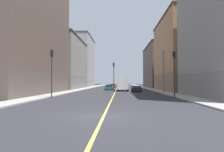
# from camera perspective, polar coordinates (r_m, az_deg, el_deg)

# --- Properties ---
(ground_plane) EXTENTS (400.00, 400.00, 0.00)m
(ground_plane) POSITION_cam_1_polar(r_m,az_deg,el_deg) (12.79, -2.34, -11.25)
(ground_plane) COLOR #2C2B31
(ground_plane) RESTS_ON ground
(sidewalk_left) EXTENTS (2.63, 168.00, 0.15)m
(sidewalk_left) POSITION_cam_1_polar(r_m,az_deg,el_deg) (62.20, 10.32, -3.50)
(sidewalk_left) COLOR #9E9B93
(sidewalk_left) RESTS_ON ground
(sidewalk_right) EXTENTS (2.63, 168.00, 0.15)m
(sidewalk_right) POSITION_cam_1_polar(r_m,az_deg,el_deg) (62.52, -7.54, -3.51)
(sidewalk_right) COLOR #9E9B93
(sidewalk_right) RESTS_ON ground
(lane_center_stripe) EXTENTS (0.16, 154.00, 0.01)m
(lane_center_stripe) POSITION_cam_1_polar(r_m,az_deg,el_deg) (61.61, 1.36, -3.61)
(lane_center_stripe) COLOR #E5D14C
(lane_center_stripe) RESTS_ON ground
(building_left_mid) EXTENTS (11.41, 21.99, 17.41)m
(building_left_mid) POSITION_cam_1_polar(r_m,az_deg,el_deg) (51.62, 19.88, 5.78)
(building_left_mid) COLOR #8F6B4F
(building_left_mid) RESTS_ON ground
(building_left_far) EXTENTS (11.41, 25.77, 15.35)m
(building_left_far) POSITION_cam_1_polar(r_m,az_deg,el_deg) (77.00, 13.94, 2.55)
(building_left_far) COLOR brown
(building_left_far) RESTS_ON ground
(building_right_corner) EXTENTS (11.41, 25.65, 22.49)m
(building_right_corner) POSITION_cam_1_polar(r_m,az_deg,el_deg) (39.16, -24.97, 11.98)
(building_right_corner) COLOR brown
(building_right_corner) RESTS_ON ground
(building_right_midblock) EXTENTS (11.41, 23.47, 15.24)m
(building_right_midblock) POSITION_cam_1_polar(r_m,az_deg,el_deg) (62.92, -13.92, 3.42)
(building_right_midblock) COLOR slate
(building_right_midblock) RESTS_ON ground
(building_right_distant) EXTENTS (11.41, 22.84, 20.89)m
(building_right_distant) POSITION_cam_1_polar(r_m,az_deg,el_deg) (86.32, -9.45, 3.92)
(building_right_distant) COLOR gray
(building_right_distant) RESTS_ON ground
(traffic_light_left_near) EXTENTS (0.40, 0.32, 6.00)m
(traffic_light_left_near) POSITION_cam_1_polar(r_m,az_deg,el_deg) (26.96, 17.17, 2.16)
(traffic_light_left_near) COLOR #2D2D2D
(traffic_light_left_near) RESTS_ON ground
(traffic_light_right_near) EXTENTS (0.40, 0.32, 6.31)m
(traffic_light_right_near) POSITION_cam_1_polar(r_m,az_deg,el_deg) (27.57, -16.72, 2.44)
(traffic_light_right_near) COLOR #2D2D2D
(traffic_light_right_near) RESTS_ON ground
(traffic_light_median_far) EXTENTS (0.40, 0.32, 6.46)m
(traffic_light_median_far) POSITION_cam_1_polar(r_m,az_deg,el_deg) (45.25, 0.49, 0.92)
(traffic_light_median_far) COLOR #2D2D2D
(traffic_light_median_far) RESTS_ON ground
(street_lamp_left_near) EXTENTS (0.36, 0.36, 8.08)m
(street_lamp_left_near) POSITION_cam_1_polar(r_m,az_deg,el_deg) (37.78, 14.43, 2.72)
(street_lamp_left_near) COLOR #4C4C51
(street_lamp_left_near) RESTS_ON ground
(car_black) EXTENTS (2.01, 4.31, 1.29)m
(car_black) POSITION_cam_1_polar(r_m,az_deg,el_deg) (43.31, 6.90, -3.59)
(car_black) COLOR black
(car_black) RESTS_ON ground
(car_orange) EXTENTS (1.90, 4.57, 1.29)m
(car_orange) POSITION_cam_1_polar(r_m,az_deg,el_deg) (58.40, 3.03, -3.11)
(car_orange) COLOR orange
(car_orange) RESTS_ON ground
(car_teal) EXTENTS (2.08, 4.27, 1.29)m
(car_teal) POSITION_cam_1_polar(r_m,az_deg,el_deg) (52.18, -0.85, -3.28)
(car_teal) COLOR #196670
(car_teal) RESTS_ON ground
(car_white) EXTENTS (1.95, 4.09, 1.37)m
(car_white) POSITION_cam_1_polar(r_m,az_deg,el_deg) (66.16, 2.57, -2.89)
(car_white) COLOR white
(car_white) RESTS_ON ground
(car_red) EXTENTS (1.98, 4.07, 1.31)m
(car_red) POSITION_cam_1_polar(r_m,az_deg,el_deg) (69.71, 0.19, -2.86)
(car_red) COLOR red
(car_red) RESTS_ON ground
(box_truck) EXTENTS (2.46, 6.54, 3.12)m
(box_truck) POSITION_cam_1_polar(r_m,az_deg,el_deg) (46.78, 3.12, -2.22)
(box_truck) COLOR navy
(box_truck) RESTS_ON ground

